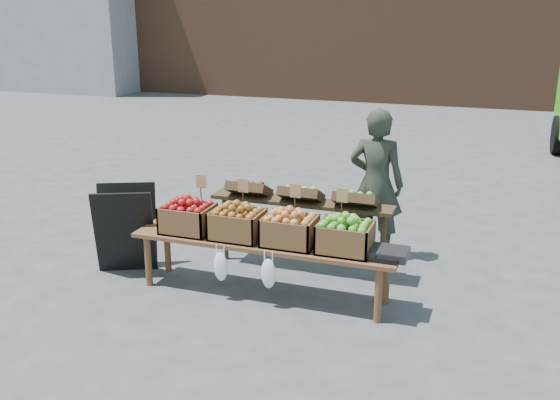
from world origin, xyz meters
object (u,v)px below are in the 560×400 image
at_px(chalkboard_sign, 126,229).
at_px(back_table, 301,225).
at_px(vendor, 376,184).
at_px(crate_green_apples, 345,238).
at_px(crate_russet_pears, 237,225).
at_px(weighing_scale, 390,253).
at_px(display_bench, 263,268).
at_px(crate_golden_apples, 188,219).
at_px(crate_red_apples, 290,231).

relative_size(chalkboard_sign, back_table, 0.46).
xyz_separation_m(vendor, chalkboard_sign, (-2.47, -1.32, -0.39)).
height_order(vendor, back_table, vendor).
height_order(back_table, crate_green_apples, back_table).
xyz_separation_m(vendor, back_table, (-0.68, -0.69, -0.34)).
distance_m(crate_russet_pears, weighing_scale, 1.53).
height_order(display_bench, crate_golden_apples, crate_golden_apples).
distance_m(back_table, crate_red_apples, 0.75).
distance_m(crate_red_apples, crate_green_apples, 0.55).
relative_size(crate_russet_pears, crate_red_apples, 1.00).
xyz_separation_m(chalkboard_sign, crate_red_apples, (1.91, -0.08, 0.23)).
xyz_separation_m(back_table, crate_russet_pears, (-0.44, -0.72, 0.19)).
height_order(chalkboard_sign, weighing_scale, chalkboard_sign).
distance_m(vendor, crate_russet_pears, 1.80).
bearing_deg(crate_golden_apples, vendor, 40.25).
relative_size(crate_red_apples, weighing_scale, 1.47).
bearing_deg(chalkboard_sign, crate_green_apples, -26.30).
xyz_separation_m(crate_russet_pears, crate_green_apples, (1.10, 0.00, 0.00)).
bearing_deg(chalkboard_sign, vendor, 3.83).
xyz_separation_m(back_table, display_bench, (-0.16, -0.72, -0.24)).
bearing_deg(display_bench, crate_golden_apples, 180.00).
relative_size(chalkboard_sign, crate_russet_pears, 1.91).
bearing_deg(crate_green_apples, chalkboard_sign, 178.08).
relative_size(vendor, crate_green_apples, 3.46).
bearing_deg(weighing_scale, crate_russet_pears, 180.00).
xyz_separation_m(vendor, weighing_scale, (0.41, -1.41, -0.25)).
relative_size(chalkboard_sign, crate_golden_apples, 1.91).
xyz_separation_m(crate_green_apples, weighing_scale, (0.43, 0.00, -0.10)).
bearing_deg(crate_golden_apples, chalkboard_sign, 174.17).
bearing_deg(crate_russet_pears, back_table, 58.79).
bearing_deg(crate_green_apples, back_table, 132.67).
distance_m(chalkboard_sign, crate_red_apples, 1.92).
xyz_separation_m(display_bench, crate_red_apples, (0.28, 0.00, 0.42)).
bearing_deg(crate_red_apples, crate_russet_pears, 180.00).
xyz_separation_m(chalkboard_sign, back_table, (1.79, 0.64, 0.04)).
bearing_deg(vendor, display_bench, 62.57).
distance_m(chalkboard_sign, crate_russet_pears, 1.38).
height_order(display_bench, crate_russet_pears, crate_russet_pears).
distance_m(display_bench, crate_green_apples, 0.93).
distance_m(vendor, crate_green_apples, 1.42).
xyz_separation_m(display_bench, crate_green_apples, (0.83, 0.00, 0.42)).
bearing_deg(crate_russet_pears, crate_golden_apples, 180.00).
bearing_deg(vendor, chalkboard_sign, 31.52).
relative_size(crate_golden_apples, crate_green_apples, 1.00).
bearing_deg(crate_russet_pears, crate_green_apples, 0.00).
relative_size(chalkboard_sign, crate_green_apples, 1.91).
relative_size(back_table, display_bench, 0.78).
height_order(crate_golden_apples, crate_red_apples, same).
bearing_deg(weighing_scale, chalkboard_sign, 178.36).
distance_m(crate_golden_apples, crate_red_apples, 1.10).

